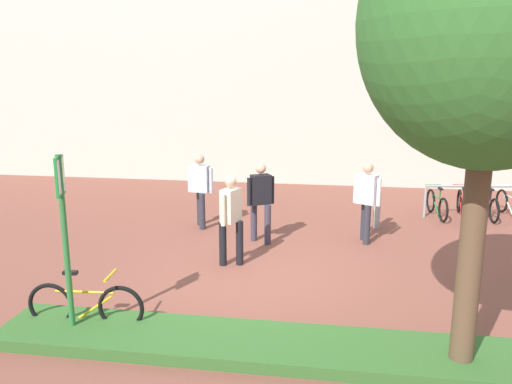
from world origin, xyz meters
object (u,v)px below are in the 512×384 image
Objects in this scene: bike_at_sign at (86,305)px; person_shirt_white at (231,215)px; bike_rack_cluster at (499,204)px; person_suited_navy at (261,198)px; parking_sign_post at (64,221)px; bollard_steel at (377,209)px; person_shirt_blue at (200,186)px; person_casual_tan at (367,197)px; tree_sidewalk at (493,24)px.

person_shirt_white is (1.52, 2.76, 0.63)m from bike_at_sign.
bike_rack_cluster is 2.16× the size of person_suited_navy.
parking_sign_post reaches higher than bollard_steel.
parking_sign_post reaches higher than person_shirt_blue.
parking_sign_post is 0.68× the size of bike_rack_cluster.
bike_at_sign is 0.98× the size of person_shirt_blue.
person_casual_tan and person_shirt_blue have the same top height.
tree_sidewalk is at bearing -3.37° from bike_at_sign.
bollard_steel is at bearing 52.67° from parking_sign_post.
person_suited_navy is at bearing -152.77° from bike_rack_cluster.
person_casual_tan reaches higher than bike_rack_cluster.
bike_at_sign is 0.98× the size of person_casual_tan.
bike_rack_cluster is at bearing 43.93° from parking_sign_post.
person_suited_navy is at bearing 76.08° from person_shirt_white.
bike_at_sign is 4.62m from person_suited_navy.
person_shirt_white is (-2.87, -2.88, 0.53)m from bollard_steel.
bike_at_sign is 6.14m from person_casual_tan.
tree_sidewalk is 7.74m from person_shirt_blue.
person_shirt_white is at bearing 138.53° from tree_sidewalk.
parking_sign_post is 1.46× the size of person_casual_tan.
person_suited_navy is (1.87, 4.17, 0.63)m from bike_at_sign.
bike_rack_cluster is 4.28m from person_casual_tan.
bollard_steel is 0.52× the size of person_casual_tan.
tree_sidewalk reaches higher than bike_at_sign.
bike_at_sign is at bearing -131.89° from person_casual_tan.
parking_sign_post is (-5.06, 0.06, -2.38)m from tree_sidewalk.
person_suited_navy is at bearing -170.49° from person_casual_tan.
person_suited_navy is 1.00× the size of person_shirt_white.
person_shirt_blue reaches higher than bollard_steel.
person_suited_navy is (1.96, 4.41, -0.66)m from parking_sign_post.
person_casual_tan reaches higher than bollard_steel.
bollard_steel is 0.52× the size of person_shirt_blue.
parking_sign_post is 6.37m from person_casual_tan.
person_shirt_blue is at bearing 149.45° from person_suited_navy.
bike_at_sign is 3.21m from person_shirt_white.
person_shirt_white is at bearing -62.73° from person_shirt_blue.
person_shirt_white is at bearing 61.18° from bike_at_sign.
person_casual_tan is (-0.90, 4.84, -3.04)m from tree_sidewalk.
parking_sign_post is 3.46m from person_shirt_white.
bollard_steel reaches higher than bike_rack_cluster.
person_shirt_blue reaches higher than bike_rack_cluster.
parking_sign_post is 2.80× the size of bollard_steel.
person_casual_tan is at bearing 9.51° from person_suited_navy.
person_shirt_white is at bearing -134.90° from bollard_steel.
bike_rack_cluster is 7.46m from person_shirt_blue.
person_shirt_blue is (-1.20, 2.33, 0.00)m from person_shirt_white.
parking_sign_post is 10.59m from bike_rack_cluster.
bike_rack_cluster is 6.34m from person_suited_navy.
person_suited_navy and person_casual_tan have the same top height.
tree_sidewalk reaches higher than person_shirt_blue.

